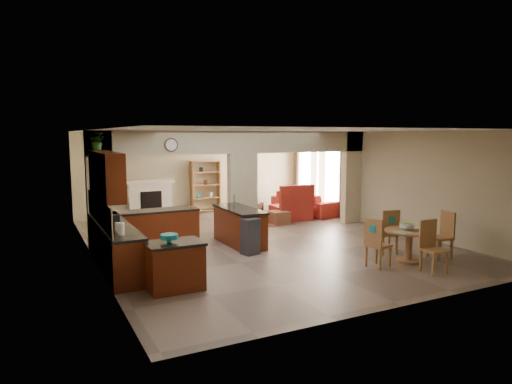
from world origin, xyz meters
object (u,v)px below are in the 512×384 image
kitchen_island (175,266)px  armchair (249,212)px  dining_table (409,240)px  sofa (305,203)px

kitchen_island → armchair: 6.32m
dining_table → sofa: bearing=77.8°
dining_table → sofa: 6.27m
armchair → dining_table: bearing=66.9°
armchair → kitchen_island: bearing=18.1°
sofa → armchair: sofa is taller
kitchen_island → dining_table: size_ratio=0.97×
dining_table → armchair: bearing=101.2°
kitchen_island → armchair: size_ratio=1.43×
sofa → armchair: size_ratio=3.63×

